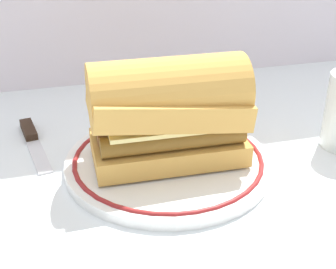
{
  "coord_description": "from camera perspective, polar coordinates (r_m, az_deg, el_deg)",
  "views": [
    {
      "loc": [
        -0.11,
        -0.46,
        0.31
      ],
      "look_at": [
        0.02,
        0.03,
        0.04
      ],
      "focal_mm": 50.99,
      "sensor_mm": 36.0,
      "label": 1
    }
  ],
  "objects": [
    {
      "name": "sausage_sandwich",
      "position": [
        0.56,
        0.0,
        2.97
      ],
      "size": [
        0.18,
        0.1,
        0.13
      ],
      "rotation": [
        0.0,
        0.0,
        -0.02
      ],
      "color": "gold",
      "rests_on": "plate"
    },
    {
      "name": "plate",
      "position": [
        0.59,
        0.0,
        -3.21
      ],
      "size": [
        0.25,
        0.25,
        0.01
      ],
      "color": "white",
      "rests_on": "ground_plane"
    },
    {
      "name": "ground_plane",
      "position": [
        0.56,
        -1.59,
        -5.7
      ],
      "size": [
        1.5,
        1.5,
        0.0
      ],
      "primitive_type": "plane",
      "color": "silver"
    },
    {
      "name": "butter_knife",
      "position": [
        0.67,
        -15.86,
        -0.71
      ],
      "size": [
        0.04,
        0.14,
        0.01
      ],
      "color": "silver",
      "rests_on": "ground_plane"
    }
  ]
}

